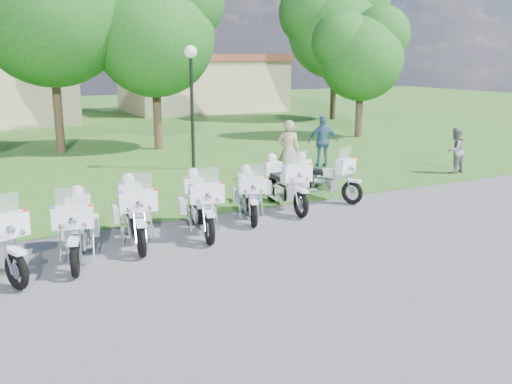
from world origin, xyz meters
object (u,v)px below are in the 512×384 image
motorcycle_5 (283,182)px  motorcycle_6 (322,176)px  motorcycle_1 (77,226)px  motorcycle_4 (249,193)px  motorcycle_3 (200,202)px  bystander_b (455,151)px  bystander_a (288,151)px  motorcycle_2 (134,211)px  lamp_post (191,77)px  bystander_c (323,142)px

motorcycle_5 → motorcycle_6: motorcycle_5 is taller
motorcycle_1 → motorcycle_4: size_ratio=1.13×
motorcycle_3 → bystander_b: (10.25, 2.20, 0.10)m
motorcycle_5 → bystander_a: (1.87, 2.87, 0.29)m
motorcycle_1 → motorcycle_5: motorcycle_5 is taller
motorcycle_4 → bystander_b: size_ratio=1.33×
motorcycle_5 → motorcycle_4: bearing=21.7°
motorcycle_2 → bystander_b: 11.99m
motorcycle_4 → lamp_post: (1.07, 6.45, 2.61)m
lamp_post → bystander_c: 5.18m
motorcycle_1 → motorcycle_4: 4.50m
motorcycle_6 → bystander_c: size_ratio=1.16×
lamp_post → bystander_a: size_ratio=2.20×
motorcycle_4 → motorcycle_5: 1.25m
motorcycle_2 → bystander_b: (11.78, 2.25, 0.09)m
bystander_b → bystander_c: 4.51m
motorcycle_6 → motorcycle_3: bearing=-6.5°
motorcycle_2 → motorcycle_3: size_ratio=1.03×
motorcycle_5 → bystander_b: 7.63m
motorcycle_2 → motorcycle_5: motorcycle_2 is taller
motorcycle_6 → bystander_c: bearing=-147.7°
motorcycle_1 → motorcycle_4: (4.36, 1.14, -0.06)m
motorcycle_2 → motorcycle_1: bearing=31.2°
motorcycle_1 → motorcycle_2: size_ratio=0.96×
motorcycle_1 → motorcycle_5: size_ratio=0.97×
bystander_b → bystander_c: bearing=-51.4°
bystander_a → bystander_b: (5.65, -1.59, -0.19)m
motorcycle_6 → motorcycle_4: bearing=-8.4°
motorcycle_2 → bystander_a: bystander_a is taller
motorcycle_3 → motorcycle_1: bearing=22.4°
motorcycle_1 → lamp_post: bearing=-111.6°
bystander_a → lamp_post: bearing=-26.3°
motorcycle_3 → motorcycle_2: bearing=12.6°
motorcycle_6 → bystander_b: size_ratio=1.37×
motorcycle_1 → lamp_post: lamp_post is taller
bystander_a → bystander_c: bystander_a is taller
motorcycle_5 → bystander_c: bearing=-129.1°
motorcycle_2 → motorcycle_4: (3.07, 0.61, -0.08)m
motorcycle_2 → motorcycle_6: 5.88m
motorcycle_3 → motorcycle_6: bearing=-152.1°
bystander_b → bystander_a: bearing=-25.4°
motorcycle_5 → motorcycle_6: size_ratio=1.14×
bystander_b → bystander_c: bystander_c is taller
motorcycle_4 → bystander_c: size_ratio=1.12×
lamp_post → bystander_c: bearing=-22.9°
motorcycle_1 → bystander_b: 13.36m
motorcycle_1 → bystander_b: motorcycle_1 is taller
bystander_c → motorcycle_2: bearing=53.8°
motorcycle_1 → motorcycle_2: 1.39m
motorcycle_4 → motorcycle_1: bearing=34.5°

